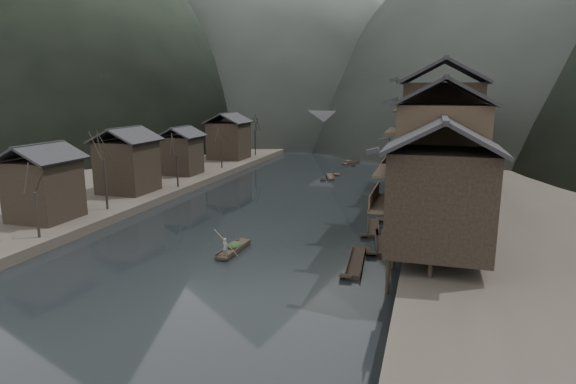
% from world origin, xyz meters
% --- Properties ---
extents(water, '(300.00, 300.00, 0.00)m').
position_xyz_m(water, '(0.00, 0.00, 0.00)').
color(water, black).
rests_on(water, ground).
extents(right_bank, '(40.00, 200.00, 1.80)m').
position_xyz_m(right_bank, '(35.00, 40.00, 0.90)').
color(right_bank, '#2D2823').
rests_on(right_bank, ground).
extents(left_bank, '(40.00, 200.00, 1.20)m').
position_xyz_m(left_bank, '(-35.00, 40.00, 0.60)').
color(left_bank, '#2D2823').
rests_on(left_bank, ground).
extents(stilt_houses, '(9.00, 67.60, 16.85)m').
position_xyz_m(stilt_houses, '(17.28, 18.97, 8.89)').
color(stilt_houses, black).
rests_on(stilt_houses, ground).
extents(left_houses, '(8.10, 53.20, 8.73)m').
position_xyz_m(left_houses, '(-20.50, 20.12, 5.66)').
color(left_houses, black).
rests_on(left_houses, left_bank).
extents(bare_trees, '(3.96, 60.89, 7.92)m').
position_xyz_m(bare_trees, '(-17.00, 17.70, 6.37)').
color(bare_trees, black).
rests_on(bare_trees, left_bank).
extents(moored_sampans, '(3.34, 67.42, 0.47)m').
position_xyz_m(moored_sampans, '(11.90, 24.40, 0.20)').
color(moored_sampans, black).
rests_on(moored_sampans, water).
extents(midriver_boats, '(8.04, 34.63, 0.44)m').
position_xyz_m(midriver_boats, '(3.34, 47.54, 0.20)').
color(midriver_boats, black).
rests_on(midriver_boats, water).
extents(stone_bridge, '(40.00, 6.00, 9.00)m').
position_xyz_m(stone_bridge, '(-0.00, 72.00, 5.11)').
color(stone_bridge, '#4C4C4F').
rests_on(stone_bridge, ground).
extents(hero_sampan, '(1.31, 5.47, 0.44)m').
position_xyz_m(hero_sampan, '(0.54, -5.27, 0.20)').
color(hero_sampan, black).
rests_on(hero_sampan, water).
extents(cargo_heap, '(1.20, 1.57, 0.72)m').
position_xyz_m(cargo_heap, '(0.53, -5.02, 0.80)').
color(cargo_heap, black).
rests_on(cargo_heap, hero_sampan).
extents(boatman, '(0.69, 0.58, 1.60)m').
position_xyz_m(boatman, '(0.61, -7.17, 1.24)').
color(boatman, slate).
rests_on(boatman, hero_sampan).
extents(bamboo_pole, '(1.31, 2.17, 3.08)m').
position_xyz_m(bamboo_pole, '(0.81, -7.17, 3.58)').
color(bamboo_pole, '#8C7A51').
rests_on(bamboo_pole, boatman).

